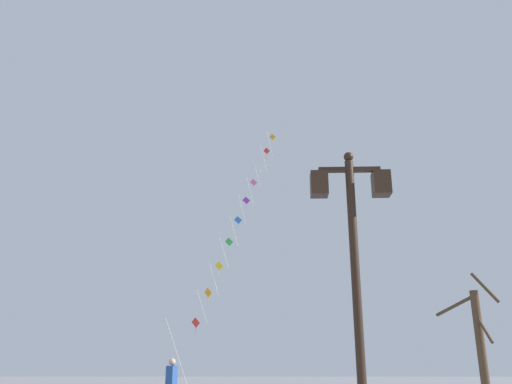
{
  "coord_description": "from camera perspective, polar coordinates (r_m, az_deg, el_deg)",
  "views": [
    {
      "loc": [
        0.7,
        -0.37,
        1.4
      ],
      "look_at": [
        0.07,
        20.54,
        8.38
      ],
      "focal_mm": 37.18,
      "sensor_mm": 36.0,
      "label": 1
    }
  ],
  "objects": [
    {
      "name": "twin_lantern_lamp_post",
      "position": [
        8.53,
        10.44,
        -5.03
      ],
      "size": [
        1.29,
        0.28,
        4.82
      ],
      "color": "black",
      "rests_on": "ground_plane"
    },
    {
      "name": "bare_tree",
      "position": [
        17.51,
        22.98,
        -14.95
      ],
      "size": [
        1.56,
        2.16,
        4.18
      ],
      "color": "#4C3826",
      "rests_on": "ground_plane"
    },
    {
      "name": "kite_train",
      "position": [
        25.01,
        -2.14,
        -3.53
      ],
      "size": [
        4.05,
        10.02,
        14.59
      ],
      "color": "brown",
      "rests_on": "ground_plane"
    }
  ]
}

